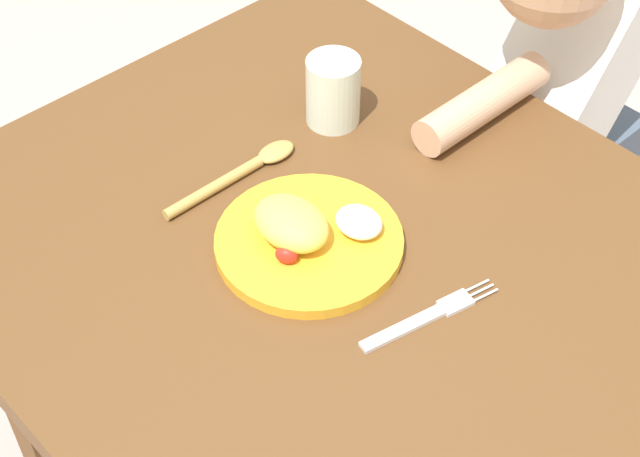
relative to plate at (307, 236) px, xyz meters
name	(u,v)px	position (x,y,z in m)	size (l,w,h in m)	color
dining_table	(363,332)	(0.08, 0.03, -0.14)	(1.11, 0.86, 0.71)	brown
plate	(307,236)	(0.00, 0.00, 0.00)	(0.24, 0.24, 0.06)	gold
fork	(426,317)	(0.18, 0.02, -0.02)	(0.06, 0.19, 0.01)	silver
spoon	(242,171)	(-0.16, 0.03, -0.01)	(0.04, 0.22, 0.02)	tan
drinking_cup	(333,91)	(-0.16, 0.20, 0.03)	(0.08, 0.08, 0.10)	silver
person	(558,127)	(-0.02, 0.58, -0.16)	(0.18, 0.50, 0.99)	#475669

